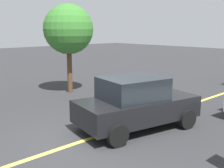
% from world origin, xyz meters
% --- Properties ---
extents(ground_plane, '(80.00, 80.00, 0.00)m').
position_xyz_m(ground_plane, '(0.00, 0.00, 0.00)').
color(ground_plane, '#2D2D30').
extents(lane_marking_centre, '(28.00, 0.16, 0.01)m').
position_xyz_m(lane_marking_centre, '(3.00, 0.00, 0.01)').
color(lane_marking_centre, '#E0D14C').
extents(car_black_approaching, '(4.22, 2.61, 1.70)m').
position_xyz_m(car_black_approaching, '(2.02, -0.33, 0.84)').
color(car_black_approaching, black).
rests_on(car_black_approaching, ground_plane).
extents(tree_left_verge, '(2.45, 2.45, 4.39)m').
position_xyz_m(tree_left_verge, '(3.54, 5.54, 3.15)').
color(tree_left_verge, '#513823').
rests_on(tree_left_verge, ground_plane).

